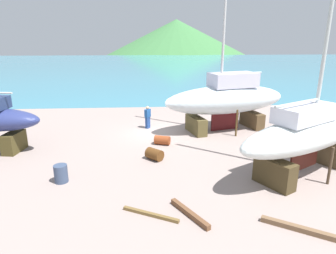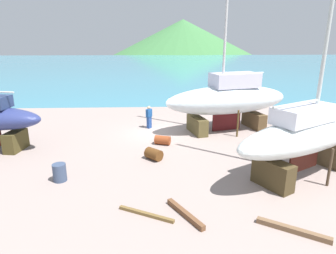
{
  "view_description": "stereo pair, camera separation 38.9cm",
  "coord_description": "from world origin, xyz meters",
  "px_view_note": "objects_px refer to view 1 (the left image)",
  "views": [
    {
      "loc": [
        -0.66,
        -19.31,
        6.22
      ],
      "look_at": [
        0.45,
        -3.02,
        1.31
      ],
      "focal_mm": 31.78,
      "sensor_mm": 36.0,
      "label": 1
    },
    {
      "loc": [
        -0.27,
        -19.33,
        6.22
      ],
      "look_at": [
        0.45,
        -3.02,
        1.31
      ],
      "focal_mm": 31.78,
      "sensor_mm": 36.0,
      "label": 2
    }
  ],
  "objects_px": {
    "worker": "(148,117)",
    "barrel_ochre": "(162,140)",
    "barrel_by_slipway": "(61,174)",
    "sailboat_small_center": "(227,99)",
    "barrel_rust_mid": "(154,154)",
    "sailboat_mid_port": "(307,133)"
  },
  "relations": [
    {
      "from": "worker",
      "to": "barrel_ochre",
      "type": "bearing_deg",
      "value": 142.19
    },
    {
      "from": "worker",
      "to": "barrel_by_slipway",
      "type": "distance_m",
      "value": 8.97
    },
    {
      "from": "worker",
      "to": "barrel_by_slipway",
      "type": "bearing_deg",
      "value": 102.35
    },
    {
      "from": "barrel_ochre",
      "to": "barrel_by_slipway",
      "type": "relative_size",
      "value": 1.13
    },
    {
      "from": "barrel_ochre",
      "to": "barrel_by_slipway",
      "type": "bearing_deg",
      "value": -135.99
    },
    {
      "from": "sailboat_small_center",
      "to": "barrel_rust_mid",
      "type": "relative_size",
      "value": 16.77
    },
    {
      "from": "sailboat_mid_port",
      "to": "barrel_ochre",
      "type": "xyz_separation_m",
      "value": [
        -6.43,
        4.55,
        -1.77
      ]
    },
    {
      "from": "sailboat_mid_port",
      "to": "worker",
      "type": "height_order",
      "value": "sailboat_mid_port"
    },
    {
      "from": "sailboat_small_center",
      "to": "barrel_ochre",
      "type": "distance_m",
      "value": 5.67
    },
    {
      "from": "sailboat_small_center",
      "to": "sailboat_mid_port",
      "type": "relative_size",
      "value": 1.01
    },
    {
      "from": "barrel_by_slipway",
      "to": "worker",
      "type": "bearing_deg",
      "value": 64.2
    },
    {
      "from": "worker",
      "to": "barrel_ochre",
      "type": "relative_size",
      "value": 1.76
    },
    {
      "from": "sailboat_mid_port",
      "to": "barrel_by_slipway",
      "type": "relative_size",
      "value": 17.78
    },
    {
      "from": "barrel_rust_mid",
      "to": "barrel_by_slipway",
      "type": "relative_size",
      "value": 1.07
    },
    {
      "from": "sailboat_mid_port",
      "to": "barrel_rust_mid",
      "type": "relative_size",
      "value": 16.6
    },
    {
      "from": "worker",
      "to": "sailboat_mid_port",
      "type": "bearing_deg",
      "value": 170.48
    },
    {
      "from": "sailboat_mid_port",
      "to": "barrel_ochre",
      "type": "height_order",
      "value": "sailboat_mid_port"
    },
    {
      "from": "barrel_by_slipway",
      "to": "barrel_ochre",
      "type": "bearing_deg",
      "value": 44.01
    },
    {
      "from": "worker",
      "to": "barrel_rust_mid",
      "type": "bearing_deg",
      "value": 131.49
    },
    {
      "from": "barrel_ochre",
      "to": "barrel_rust_mid",
      "type": "bearing_deg",
      "value": -102.85
    },
    {
      "from": "barrel_ochre",
      "to": "worker",
      "type": "bearing_deg",
      "value": 104.04
    },
    {
      "from": "barrel_rust_mid",
      "to": "barrel_ochre",
      "type": "xyz_separation_m",
      "value": [
        0.53,
        2.32,
        -0.03
      ]
    }
  ]
}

